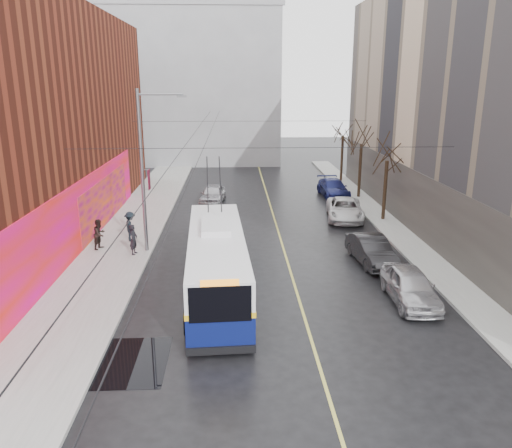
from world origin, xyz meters
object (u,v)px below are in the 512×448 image
(tree_mid, at_px, (362,134))
(pedestrian_c, at_px, (130,226))
(parked_car_a, at_px, (410,286))
(pedestrian_a, at_px, (134,239))
(tree_far, at_px, (343,128))
(following_car, at_px, (213,194))
(trolleybus, at_px, (217,262))
(streetlight_pole, at_px, (145,168))
(parked_car_b, at_px, (372,250))
(pedestrian_b, at_px, (100,234))
(tree_near, at_px, (388,149))
(parked_car_d, at_px, (333,188))
(parked_car_c, at_px, (345,209))

(tree_mid, distance_m, pedestrian_c, 20.41)
(parked_car_a, relative_size, pedestrian_a, 2.60)
(tree_far, xyz_separation_m, following_car, (-12.02, -8.16, -4.41))
(tree_far, height_order, trolleybus, tree_far)
(streetlight_pole, bearing_deg, tree_far, 52.88)
(following_car, height_order, pedestrian_c, pedestrian_c)
(following_car, distance_m, pedestrian_c, 11.03)
(tree_mid, distance_m, tree_far, 7.00)
(following_car, bearing_deg, parked_car_b, -50.24)
(tree_mid, distance_m, pedestrian_a, 21.36)
(pedestrian_a, bearing_deg, tree_mid, -41.37)
(pedestrian_b, bearing_deg, tree_mid, -32.89)
(tree_near, relative_size, tree_far, 0.97)
(tree_mid, height_order, parked_car_b, tree_mid)
(trolleybus, xyz_separation_m, parked_car_d, (9.14, 19.51, -0.79))
(streetlight_pole, height_order, tree_mid, streetlight_pole)
(parked_car_c, bearing_deg, pedestrian_a, -143.27)
(parked_car_a, height_order, pedestrian_b, pedestrian_b)
(parked_car_d, xyz_separation_m, pedestrian_b, (-15.98, -13.30, 0.29))
(pedestrian_b, bearing_deg, parked_car_b, -77.97)
(tree_far, relative_size, pedestrian_c, 3.68)
(pedestrian_c, bearing_deg, parked_car_c, -93.62)
(following_car, relative_size, pedestrian_a, 2.53)
(streetlight_pole, relative_size, tree_near, 1.41)
(tree_mid, bearing_deg, parked_car_c, -111.85)
(pedestrian_b, bearing_deg, parked_car_a, -94.20)
(trolleybus, relative_size, following_car, 2.71)
(parked_car_c, bearing_deg, tree_far, 87.42)
(streetlight_pole, distance_m, tree_near, 16.28)
(parked_car_c, height_order, pedestrian_a, pedestrian_a)
(parked_car_d, xyz_separation_m, pedestrian_c, (-14.52, -11.92, 0.32))
(following_car, height_order, pedestrian_a, pedestrian_a)
(parked_car_a, xyz_separation_m, parked_car_d, (0.70, 20.84, -0.03))
(following_car, bearing_deg, parked_car_a, -56.52)
(pedestrian_a, height_order, pedestrian_b, pedestrian_b)
(tree_mid, distance_m, trolleybus, 22.19)
(parked_car_b, bearing_deg, parked_car_d, 80.43)
(tree_mid, bearing_deg, parked_car_a, -97.62)
(trolleybus, bearing_deg, tree_near, 43.72)
(parked_car_a, bearing_deg, trolleybus, 171.77)
(tree_mid, height_order, pedestrian_a, tree_mid)
(tree_near, distance_m, tree_mid, 7.01)
(parked_car_a, bearing_deg, parked_car_c, 90.24)
(tree_near, bearing_deg, streetlight_pole, -158.38)
(trolleybus, bearing_deg, parked_car_a, -11.94)
(parked_car_b, xyz_separation_m, pedestrian_b, (-14.91, 2.64, 0.29))
(tree_far, height_order, pedestrian_a, tree_far)
(pedestrian_b, relative_size, pedestrian_c, 0.96)
(tree_mid, xyz_separation_m, pedestrian_c, (-16.52, -11.23, -4.21))
(tree_far, distance_m, pedestrian_a, 26.36)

